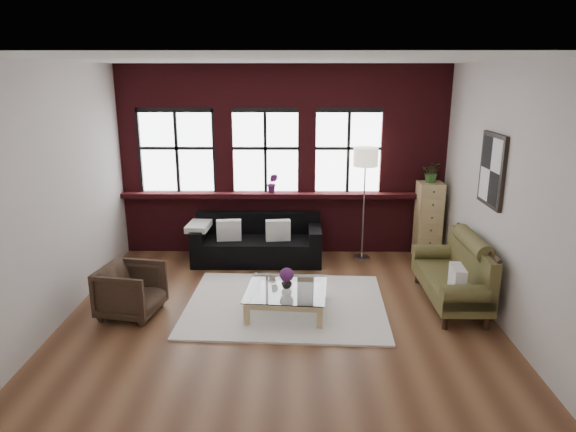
{
  "coord_description": "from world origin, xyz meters",
  "views": [
    {
      "loc": [
        0.16,
        -6.2,
        3.05
      ],
      "look_at": [
        0.1,
        0.6,
        1.15
      ],
      "focal_mm": 32.0,
      "sensor_mm": 36.0,
      "label": 1
    }
  ],
  "objects_px": {
    "coffee_table": "(287,300)",
    "armchair": "(131,291)",
    "dark_sofa": "(257,239)",
    "vase": "(287,283)",
    "vintage_settee": "(451,272)",
    "drawer_chest": "(428,220)",
    "floor_lamp": "(364,200)"
  },
  "relations": [
    {
      "from": "vase",
      "to": "coffee_table",
      "type": "bearing_deg",
      "value": 0.0
    },
    {
      "from": "vase",
      "to": "drawer_chest",
      "type": "distance_m",
      "value": 3.18
    },
    {
      "from": "vintage_settee",
      "to": "coffee_table",
      "type": "height_order",
      "value": "vintage_settee"
    },
    {
      "from": "dark_sofa",
      "to": "floor_lamp",
      "type": "distance_m",
      "value": 1.89
    },
    {
      "from": "dark_sofa",
      "to": "vintage_settee",
      "type": "height_order",
      "value": "vintage_settee"
    },
    {
      "from": "dark_sofa",
      "to": "drawer_chest",
      "type": "relative_size",
      "value": 1.62
    },
    {
      "from": "vase",
      "to": "drawer_chest",
      "type": "bearing_deg",
      "value": 41.78
    },
    {
      "from": "dark_sofa",
      "to": "vase",
      "type": "distance_m",
      "value": 1.96
    },
    {
      "from": "dark_sofa",
      "to": "floor_lamp",
      "type": "height_order",
      "value": "floor_lamp"
    },
    {
      "from": "dark_sofa",
      "to": "drawer_chest",
      "type": "height_order",
      "value": "drawer_chest"
    },
    {
      "from": "armchair",
      "to": "coffee_table",
      "type": "xyz_separation_m",
      "value": [
        2.01,
        0.1,
        -0.17
      ]
    },
    {
      "from": "vase",
      "to": "vintage_settee",
      "type": "bearing_deg",
      "value": 6.96
    },
    {
      "from": "vase",
      "to": "floor_lamp",
      "type": "xyz_separation_m",
      "value": [
        1.26,
        2.05,
        0.61
      ]
    },
    {
      "from": "armchair",
      "to": "vase",
      "type": "height_order",
      "value": "armchair"
    },
    {
      "from": "coffee_table",
      "to": "drawer_chest",
      "type": "xyz_separation_m",
      "value": [
        2.36,
        2.11,
        0.49
      ]
    },
    {
      "from": "coffee_table",
      "to": "armchair",
      "type": "bearing_deg",
      "value": -177.07
    },
    {
      "from": "coffee_table",
      "to": "floor_lamp",
      "type": "distance_m",
      "value": 2.55
    },
    {
      "from": "dark_sofa",
      "to": "armchair",
      "type": "bearing_deg",
      "value": -127.0
    },
    {
      "from": "coffee_table",
      "to": "drawer_chest",
      "type": "relative_size",
      "value": 0.79
    },
    {
      "from": "armchair",
      "to": "floor_lamp",
      "type": "bearing_deg",
      "value": -46.03
    },
    {
      "from": "floor_lamp",
      "to": "drawer_chest",
      "type": "bearing_deg",
      "value": 3.07
    },
    {
      "from": "dark_sofa",
      "to": "coffee_table",
      "type": "relative_size",
      "value": 2.05
    },
    {
      "from": "drawer_chest",
      "to": "armchair",
      "type": "bearing_deg",
      "value": -153.17
    },
    {
      "from": "dark_sofa",
      "to": "vase",
      "type": "xyz_separation_m",
      "value": [
        0.51,
        -1.89,
        0.03
      ]
    },
    {
      "from": "dark_sofa",
      "to": "floor_lamp",
      "type": "bearing_deg",
      "value": 5.25
    },
    {
      "from": "coffee_table",
      "to": "vase",
      "type": "distance_m",
      "value": 0.25
    },
    {
      "from": "vase",
      "to": "floor_lamp",
      "type": "bearing_deg",
      "value": 58.49
    },
    {
      "from": "vase",
      "to": "floor_lamp",
      "type": "distance_m",
      "value": 2.48
    },
    {
      "from": "vase",
      "to": "drawer_chest",
      "type": "xyz_separation_m",
      "value": [
        2.36,
        2.11,
        0.24
      ]
    },
    {
      "from": "vase",
      "to": "floor_lamp",
      "type": "relative_size",
      "value": 0.07
    },
    {
      "from": "armchair",
      "to": "drawer_chest",
      "type": "xyz_separation_m",
      "value": [
        4.38,
        2.21,
        0.32
      ]
    },
    {
      "from": "dark_sofa",
      "to": "armchair",
      "type": "relative_size",
      "value": 2.87
    }
  ]
}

